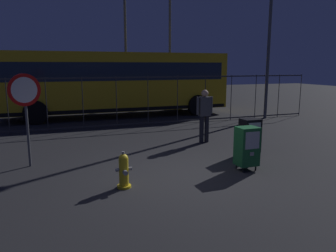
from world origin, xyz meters
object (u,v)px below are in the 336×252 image
object	(u,v)px
newspaper_box_primary	(247,146)
pedestrian	(204,113)
fire_hydrant	(124,171)
street_light_near_right	(270,14)
stop_sign	(25,101)
street_light_far_left	(170,32)
newspaper_box_secondary	(250,135)
street_light_far_right	(125,34)
bus_near	(117,80)

from	to	relation	value
newspaper_box_primary	pedestrian	distance (m)	2.90
fire_hydrant	pedestrian	bearing A→B (deg)	42.38
pedestrian	street_light_near_right	bearing A→B (deg)	34.92
stop_sign	street_light_far_left	world-z (taller)	street_light_far_left
stop_sign	street_light_near_right	world-z (taller)	street_light_near_right
newspaper_box_secondary	street_light_far_right	bearing A→B (deg)	94.63
newspaper_box_primary	fire_hydrant	bearing A→B (deg)	-177.58
bus_near	street_light_far_left	distance (m)	5.14
fire_hydrant	newspaper_box_secondary	distance (m)	3.86
pedestrian	bus_near	size ratio (longest dim) A/B	0.16
newspaper_box_secondary	street_light_far_left	xyz separation A→B (m)	(1.82, 10.90, 3.72)
street_light_far_right	bus_near	bearing A→B (deg)	-113.61
fire_hydrant	street_light_far_left	distance (m)	13.79
fire_hydrant	stop_sign	xyz separation A→B (m)	(-1.82, 2.17, 1.25)
newspaper_box_primary	stop_sign	distance (m)	5.29
stop_sign	fire_hydrant	bearing A→B (deg)	-50.00
newspaper_box_primary	bus_near	world-z (taller)	bus_near
street_light_far_left	fire_hydrant	bearing A→B (deg)	-114.63
street_light_far_right	newspaper_box_primary	bearing A→B (deg)	-89.45
stop_sign	pedestrian	size ratio (longest dim) A/B	1.34
stop_sign	street_light_near_right	bearing A→B (deg)	22.87
pedestrian	street_light_near_right	world-z (taller)	street_light_near_right
bus_near	newspaper_box_primary	bearing A→B (deg)	-82.99
newspaper_box_secondary	stop_sign	bearing A→B (deg)	169.10
stop_sign	bus_near	world-z (taller)	bus_near
newspaper_box_secondary	stop_sign	world-z (taller)	stop_sign
street_light_far_left	street_light_far_right	bearing A→B (deg)	-173.58
stop_sign	street_light_near_right	size ratio (longest dim) A/B	0.28
pedestrian	street_light_far_right	size ratio (longest dim) A/B	0.24
fire_hydrant	bus_near	world-z (taller)	bus_near
stop_sign	street_light_far_left	distance (m)	12.56
newspaper_box_primary	stop_sign	bearing A→B (deg)	156.73
stop_sign	pedestrian	world-z (taller)	stop_sign
newspaper_box_secondary	pedestrian	bearing A→B (deg)	102.73
fire_hydrant	street_light_near_right	bearing A→B (deg)	38.11
newspaper_box_primary	newspaper_box_secondary	bearing A→B (deg)	52.87
pedestrian	street_light_far_right	bearing A→B (deg)	92.86
newspaper_box_secondary	street_light_near_right	distance (m)	7.97
fire_hydrant	stop_sign	world-z (taller)	stop_sign
newspaper_box_primary	street_light_near_right	size ratio (longest dim) A/B	0.13
street_light_far_left	street_light_far_right	xyz separation A→B (m)	(-2.68, -0.30, -0.21)
newspaper_box_primary	bus_near	xyz separation A→B (m)	(-1.09, 9.36, 1.14)
bus_near	street_light_far_right	size ratio (longest dim) A/B	1.49
newspaper_box_secondary	bus_near	size ratio (longest dim) A/B	0.10
street_light_far_right	stop_sign	bearing A→B (deg)	-115.99
pedestrian	stop_sign	bearing A→B (deg)	-170.99
fire_hydrant	newspaper_box_primary	size ratio (longest dim) A/B	0.73
newspaper_box_primary	street_light_near_right	world-z (taller)	street_light_near_right
newspaper_box_secondary	street_light_far_right	world-z (taller)	street_light_far_right
fire_hydrant	pedestrian	size ratio (longest dim) A/B	0.45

